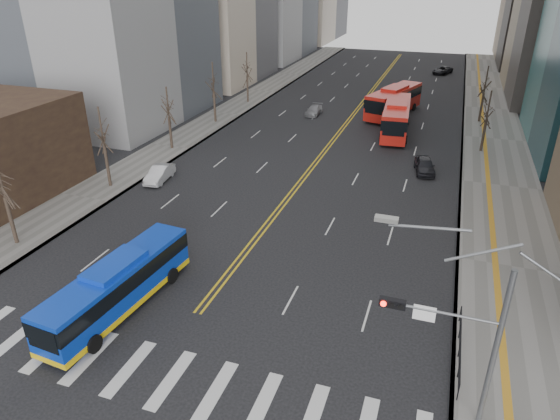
% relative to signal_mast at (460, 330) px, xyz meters
% --- Properties ---
extents(ground, '(220.00, 220.00, 0.00)m').
position_rel_signal_mast_xyz_m(ground, '(-13.77, -2.00, -4.86)').
color(ground, black).
extents(sidewalk_right, '(7.00, 130.00, 0.15)m').
position_rel_signal_mast_xyz_m(sidewalk_right, '(3.73, 43.00, -4.78)').
color(sidewalk_right, slate).
rests_on(sidewalk_right, ground).
extents(sidewalk_left, '(5.00, 130.00, 0.15)m').
position_rel_signal_mast_xyz_m(sidewalk_left, '(-30.27, 43.00, -4.78)').
color(sidewalk_left, slate).
rests_on(sidewalk_left, ground).
extents(crosswalk, '(26.70, 4.00, 0.01)m').
position_rel_signal_mast_xyz_m(crosswalk, '(-13.77, -2.00, -4.85)').
color(crosswalk, silver).
rests_on(crosswalk, ground).
extents(centerline, '(0.55, 100.00, 0.01)m').
position_rel_signal_mast_xyz_m(centerline, '(-13.77, 53.00, -4.85)').
color(centerline, gold).
rests_on(centerline, ground).
extents(signal_mast, '(5.37, 0.37, 9.39)m').
position_rel_signal_mast_xyz_m(signal_mast, '(0.00, 0.00, 0.00)').
color(signal_mast, slate).
rests_on(signal_mast, ground).
extents(pedestrian_railing, '(0.06, 6.06, 1.02)m').
position_rel_signal_mast_xyz_m(pedestrian_railing, '(0.53, 4.00, -4.03)').
color(pedestrian_railing, black).
rests_on(pedestrian_railing, sidewalk_right).
extents(street_trees, '(35.20, 47.20, 7.60)m').
position_rel_signal_mast_xyz_m(street_trees, '(-20.94, 32.55, 0.02)').
color(street_trees, '#2C211A').
rests_on(street_trees, ground).
extents(blue_bus, '(3.23, 10.96, 3.18)m').
position_rel_signal_mast_xyz_m(blue_bus, '(-18.14, 2.00, -3.19)').
color(blue_bus, '#0C37BF').
rests_on(blue_bus, ground).
extents(red_bus_near, '(3.70, 12.36, 3.84)m').
position_rel_signal_mast_xyz_m(red_bus_near, '(-7.41, 41.83, -2.73)').
color(red_bus_near, red).
rests_on(red_bus_near, ground).
extents(red_bus_far, '(6.20, 12.39, 3.81)m').
position_rel_signal_mast_xyz_m(red_bus_far, '(-8.72, 49.94, -2.74)').
color(red_bus_far, red).
rests_on(red_bus_far, ground).
extents(car_white, '(1.94, 4.34, 1.38)m').
position_rel_signal_mast_xyz_m(car_white, '(-26.27, 19.73, -4.16)').
color(car_white, silver).
rests_on(car_white, ground).
extents(car_dark_mid, '(2.47, 4.49, 1.45)m').
position_rel_signal_mast_xyz_m(car_dark_mid, '(-3.10, 29.85, -4.13)').
color(car_dark_mid, black).
rests_on(car_dark_mid, ground).
extents(car_silver, '(1.72, 4.19, 1.21)m').
position_rel_signal_mast_xyz_m(car_silver, '(-18.81, 46.74, -4.25)').
color(car_silver, gray).
rests_on(car_silver, ground).
extents(car_dark_far, '(3.95, 5.35, 1.35)m').
position_rel_signal_mast_xyz_m(car_dark_far, '(-3.74, 81.96, -4.18)').
color(car_dark_far, black).
rests_on(car_dark_far, ground).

